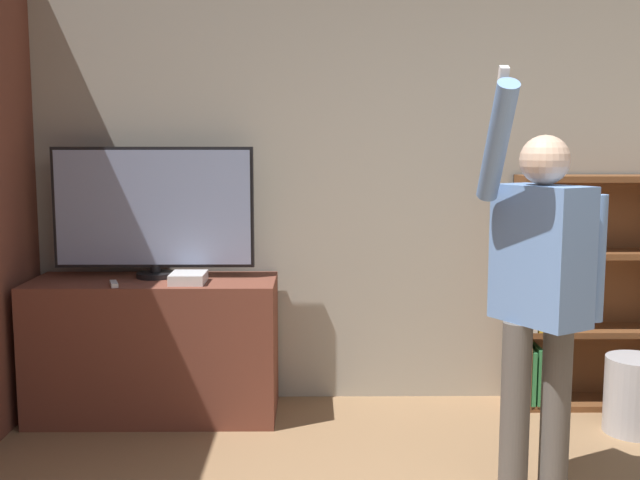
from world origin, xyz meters
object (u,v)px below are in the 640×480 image
at_px(bookshelf, 579,295).
at_px(person, 540,284).
at_px(game_console, 188,278).
at_px(television, 154,210).
at_px(waste_bin, 635,395).

bearing_deg(bookshelf, person, -116.79).
relative_size(game_console, bookshelf, 0.16).
distance_m(television, person, 2.22).
relative_size(television, game_console, 5.06).
xyz_separation_m(game_console, person, (1.69, -0.95, 0.14)).
distance_m(game_console, person, 1.94).
distance_m(television, waste_bin, 2.88).
relative_size(television, bookshelf, 0.83).
distance_m(television, bookshelf, 2.57).
bearing_deg(bookshelf, waste_bin, -69.42).
height_order(television, game_console, television).
distance_m(game_console, bookshelf, 2.31).
height_order(bookshelf, person, person).
xyz_separation_m(person, waste_bin, (0.78, 0.75, -0.76)).
relative_size(television, waste_bin, 2.75).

